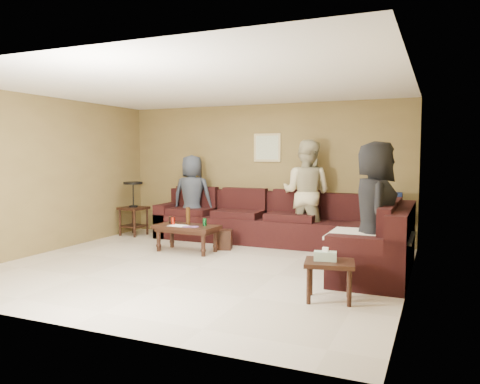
{
  "coord_description": "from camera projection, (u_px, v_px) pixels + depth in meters",
  "views": [
    {
      "loc": [
        3.07,
        -5.71,
        1.58
      ],
      "look_at": [
        0.25,
        0.85,
        1.0
      ],
      "focal_mm": 35.0,
      "sensor_mm": 36.0,
      "label": 1
    }
  ],
  "objects": [
    {
      "name": "person_right",
      "position": [
        375.0,
        211.0,
        5.87
      ],
      "size": [
        0.74,
        0.96,
        1.74
      ],
      "primitive_type": "imported",
      "rotation": [
        0.0,
        0.0,
        1.81
      ],
      "color": "black",
      "rests_on": "ground"
    },
    {
      "name": "coffee_table",
      "position": [
        187.0,
        229.0,
        7.56
      ],
      "size": [
        1.06,
        0.58,
        0.71
      ],
      "rotation": [
        0.0,
        0.0,
        -0.06
      ],
      "color": "black",
      "rests_on": "ground"
    },
    {
      "name": "person_middle",
      "position": [
        306.0,
        193.0,
        8.03
      ],
      "size": [
        0.95,
        0.78,
        1.82
      ],
      "primitive_type": "imported",
      "rotation": [
        0.0,
        0.0,
        3.04
      ],
      "color": "#C3B990",
      "rests_on": "ground"
    },
    {
      "name": "side_table_right",
      "position": [
        329.0,
        266.0,
        5.02
      ],
      "size": [
        0.6,
        0.52,
        0.58
      ],
      "rotation": [
        0.0,
        0.0,
        0.19
      ],
      "color": "black",
      "rests_on": "ground"
    },
    {
      "name": "person_left",
      "position": [
        192.0,
        196.0,
        8.83
      ],
      "size": [
        0.84,
        0.63,
        1.56
      ],
      "primitive_type": "imported",
      "rotation": [
        0.0,
        0.0,
        3.32
      ],
      "color": "#2F3541",
      "rests_on": "ground"
    },
    {
      "name": "end_table_left",
      "position": [
        133.0,
        207.0,
        9.09
      ],
      "size": [
        0.5,
        0.5,
        1.04
      ],
      "rotation": [
        0.0,
        0.0,
        -0.1
      ],
      "color": "black",
      "rests_on": "ground"
    },
    {
      "name": "wall_art",
      "position": [
        267.0,
        148.0,
        8.65
      ],
      "size": [
        0.52,
        0.04,
        0.52
      ],
      "color": "tan",
      "rests_on": "ground"
    },
    {
      "name": "waste_bin",
      "position": [
        224.0,
        239.0,
        7.78
      ],
      "size": [
        0.34,
        0.34,
        0.32
      ],
      "primitive_type": "cube",
      "rotation": [
        0.0,
        0.0,
        0.31
      ],
      "color": "black",
      "rests_on": "ground"
    },
    {
      "name": "room",
      "position": [
        199.0,
        148.0,
        6.43
      ],
      "size": [
        5.6,
        5.5,
        2.5
      ],
      "color": "beige",
      "rests_on": "ground"
    },
    {
      "name": "sectional_sofa",
      "position": [
        288.0,
        231.0,
        7.6
      ],
      "size": [
        4.65,
        2.9,
        0.97
      ],
      "color": "black",
      "rests_on": "ground"
    }
  ]
}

